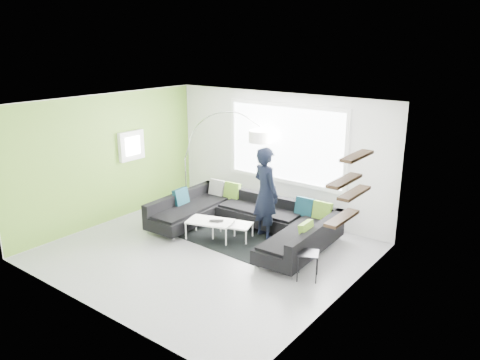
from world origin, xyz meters
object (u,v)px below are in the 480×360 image
(sectional_sofa, at_px, (242,222))
(coffee_table, at_px, (222,230))
(side_table, at_px, (308,265))
(person, at_px, (266,193))
(laptop, at_px, (216,222))
(arc_lamp, at_px, (185,158))

(sectional_sofa, xyz_separation_m, coffee_table, (-0.29, -0.30, -0.14))
(side_table, height_order, person, person)
(sectional_sofa, bearing_deg, side_table, -22.49)
(side_table, bearing_deg, coffee_table, 169.65)
(person, relative_size, laptop, 5.57)
(side_table, distance_m, laptop, 2.26)
(coffee_table, xyz_separation_m, side_table, (2.20, -0.40, 0.04))
(person, bearing_deg, sectional_sofa, 60.66)
(sectional_sofa, distance_m, laptop, 0.54)
(coffee_table, relative_size, person, 0.62)
(laptop, bearing_deg, arc_lamp, 112.60)
(sectional_sofa, bearing_deg, person, 37.50)
(arc_lamp, xyz_separation_m, laptop, (1.97, -1.20, -0.78))
(arc_lamp, relative_size, person, 1.25)
(coffee_table, bearing_deg, arc_lamp, 134.57)
(sectional_sofa, xyz_separation_m, laptop, (-0.32, -0.43, 0.06))
(sectional_sofa, distance_m, arc_lamp, 2.56)
(side_table, distance_m, person, 1.98)
(side_table, relative_size, person, 0.25)
(coffee_table, height_order, arc_lamp, arc_lamp)
(sectional_sofa, relative_size, coffee_table, 3.05)
(sectional_sofa, relative_size, side_table, 7.57)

